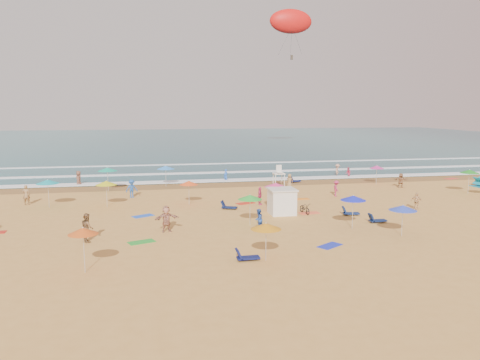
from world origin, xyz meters
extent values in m
plane|color=gold|center=(0.00, 0.00, 0.00)|extent=(220.00, 220.00, 0.00)
cube|color=#0C4756|center=(0.00, 84.00, 0.00)|extent=(220.00, 140.00, 0.18)
plane|color=olive|center=(0.00, 12.50, 0.01)|extent=(220.00, 220.00, 0.00)
cube|color=white|center=(0.00, 15.00, 0.10)|extent=(200.00, 2.20, 0.05)
cube|color=white|center=(0.00, 22.00, 0.10)|extent=(200.00, 1.60, 0.05)
cube|color=white|center=(0.00, 32.00, 0.10)|extent=(200.00, 1.20, 0.05)
cube|color=white|center=(1.05, -3.13, 1.00)|extent=(2.00, 2.00, 2.00)
cube|color=silver|center=(1.05, -3.13, 2.06)|extent=(2.20, 2.20, 0.12)
imported|color=black|center=(2.95, -3.43, 0.45)|extent=(0.81, 1.77, 0.90)
cone|color=#14A683|center=(-13.99, 10.55, 2.33)|extent=(2.03, 2.03, 0.35)
cone|color=yellow|center=(-13.39, 2.34, 2.16)|extent=(1.85, 1.85, 0.35)
cone|color=#D65316|center=(-13.06, -14.67, 2.28)|extent=(1.57, 1.57, 0.35)
cone|color=#FA521A|center=(-6.19, 1.98, 2.01)|extent=(1.66, 1.66, 0.35)
cone|color=orange|center=(-3.13, -14.53, 2.03)|extent=(1.75, 1.75, 0.35)
cone|color=green|center=(-2.32, -6.32, 2.13)|extent=(1.80, 1.80, 0.35)
cone|color=#EF3581|center=(0.93, -1.55, 2.17)|extent=(1.90, 1.90, 0.35)
cone|color=#358CF0|center=(-7.91, 12.50, 2.13)|extent=(1.92, 1.92, 0.35)
cone|color=#159EAB|center=(-18.38, 3.08, 2.31)|extent=(1.96, 1.96, 0.35)
cone|color=#D42F8B|center=(15.80, 9.37, 2.02)|extent=(1.64, 1.64, 0.35)
cone|color=#1821D1|center=(4.76, -8.73, 2.27)|extent=(1.83, 1.83, 0.35)
cone|color=#208E20|center=(22.38, 2.32, 2.29)|extent=(1.83, 1.83, 0.35)
cone|color=blue|center=(7.26, -11.21, 1.97)|extent=(1.86, 1.86, 0.35)
cube|color=#0F164D|center=(-4.12, -14.36, 0.17)|extent=(1.32, 0.61, 0.34)
cube|color=#0D1A45|center=(-2.91, -0.60, 0.17)|extent=(1.42, 1.01, 0.34)
cube|color=#0D1B45|center=(7.43, -7.44, 0.17)|extent=(1.31, 0.57, 0.34)
cube|color=navy|center=(6.47, -4.73, 0.17)|extent=(1.37, 0.76, 0.34)
cube|color=#0F184D|center=(7.14, 12.50, 0.17)|extent=(1.40, 0.90, 0.34)
cube|color=blue|center=(-10.23, -1.84, 0.01)|extent=(1.90, 1.59, 0.03)
cube|color=green|center=(-10.21, -9.42, 0.01)|extent=(1.89, 1.41, 0.03)
cube|color=orange|center=(4.53, 2.64, 0.01)|extent=(1.75, 0.96, 0.03)
cube|color=#F8623A|center=(3.38, -3.35, 0.01)|extent=(1.81, 1.11, 0.03)
cube|color=red|center=(-1.03, 1.62, 0.01)|extent=(1.90, 1.43, 0.03)
cube|color=#1E2DBC|center=(1.57, -12.51, 0.01)|extent=(1.89, 1.65, 0.03)
cube|color=green|center=(1.77, -0.28, 0.01)|extent=(1.90, 1.57, 0.03)
cube|color=#DB3F33|center=(26.97, 11.66, 0.01)|extent=(1.83, 1.16, 0.03)
imported|color=brown|center=(-13.67, -8.57, 0.94)|extent=(0.96, 1.09, 1.88)
imported|color=tan|center=(12.82, -3.80, 0.76)|extent=(0.90, 0.88, 1.52)
imported|color=brown|center=(-17.60, 15.19, 0.70)|extent=(0.83, 1.06, 1.90)
imported|color=blue|center=(-0.70, 15.35, 0.57)|extent=(0.66, 0.72, 1.65)
imported|color=#B42D58|center=(8.46, 3.33, 0.80)|extent=(0.70, 1.09, 1.60)
imported|color=#CD3353|center=(15.00, 15.38, 0.50)|extent=(0.64, 0.78, 1.49)
imported|color=#B5785F|center=(-8.51, -7.10, 0.94)|extent=(1.82, 0.95, 1.88)
imported|color=#D3346A|center=(0.10, 0.75, 0.82)|extent=(0.61, 1.02, 1.63)
imported|color=olive|center=(5.36, 8.97, 0.79)|extent=(0.89, 0.72, 1.57)
imported|color=#2246A0|center=(-2.00, -7.77, 0.76)|extent=(0.93, 0.94, 1.53)
imported|color=#2353A6|center=(-11.40, 6.41, 0.89)|extent=(1.30, 0.97, 1.79)
imported|color=olive|center=(-20.64, 4.77, 0.90)|extent=(0.66, 0.44, 1.80)
imported|color=brown|center=(2.89, 3.53, 0.83)|extent=(0.71, 0.72, 1.67)
imported|color=#A4734C|center=(17.43, 6.88, 0.81)|extent=(1.56, 1.03, 1.61)
imported|color=tan|center=(14.02, 16.50, 0.66)|extent=(1.14, 1.35, 1.82)
ellipsoid|color=red|center=(18.29, 52.43, 25.53)|extent=(8.58, 3.00, 4.72)
cube|color=#3F3326|center=(18.29, 51.43, 18.53)|extent=(0.40, 0.30, 0.90)
camera|label=1|loc=(-9.40, -39.62, 8.66)|focal=35.00mm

